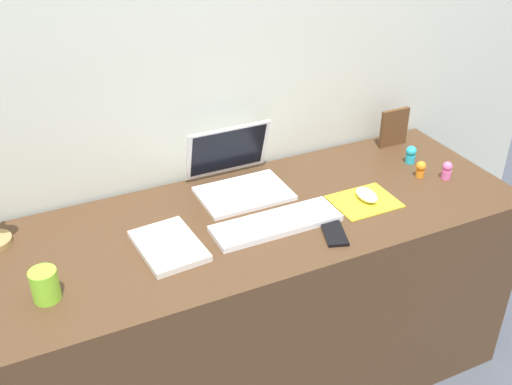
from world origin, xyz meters
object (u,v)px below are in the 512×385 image
(laptop, at_px, (237,174))
(mouse, at_px, (367,195))
(notebook_pad, at_px, (169,246))
(coffee_mug, at_px, (45,285))
(toy_figurine_orange, at_px, (421,169))
(toy_figurine_cyan, at_px, (411,154))
(picture_frame, at_px, (394,127))
(toy_figurine_pink, at_px, (447,170))
(cell_phone, at_px, (334,233))
(keyboard, at_px, (276,223))

(laptop, bearing_deg, mouse, -36.72)
(notebook_pad, relative_size, coffee_mug, 2.67)
(toy_figurine_orange, distance_m, toy_figurine_cyan, 0.11)
(toy_figurine_orange, bearing_deg, picture_frame, 75.58)
(toy_figurine_pink, bearing_deg, notebook_pad, 178.90)
(cell_phone, bearing_deg, toy_figurine_cyan, 47.58)
(cell_phone, bearing_deg, toy_figurine_pink, 31.84)
(picture_frame, relative_size, toy_figurine_cyan, 2.23)
(laptop, bearing_deg, keyboard, -87.04)
(toy_figurine_cyan, bearing_deg, mouse, -152.71)
(mouse, distance_m, notebook_pad, 0.68)
(keyboard, bearing_deg, picture_frame, 24.85)
(toy_figurine_pink, height_order, toy_figurine_cyan, toy_figurine_cyan)
(keyboard, bearing_deg, laptop, 92.96)
(toy_figurine_cyan, bearing_deg, notebook_pad, -172.38)
(mouse, xyz_separation_m, toy_figurine_cyan, (0.30, 0.15, 0.01))
(keyboard, bearing_deg, cell_phone, -40.57)
(mouse, xyz_separation_m, toy_figurine_orange, (0.26, 0.05, 0.01))
(picture_frame, height_order, toy_figurine_cyan, picture_frame)
(cell_phone, bearing_deg, keyboard, 157.93)
(coffee_mug, bearing_deg, picture_frame, 14.50)
(toy_figurine_orange, bearing_deg, toy_figurine_cyan, 70.66)
(mouse, distance_m, cell_phone, 0.24)
(notebook_pad, bearing_deg, coffee_mug, -172.81)
(keyboard, relative_size, toy_figurine_orange, 6.75)
(picture_frame, distance_m, toy_figurine_cyan, 0.16)
(laptop, relative_size, notebook_pad, 1.25)
(toy_figurine_pink, height_order, toy_figurine_orange, toy_figurine_pink)
(picture_frame, distance_m, toy_figurine_orange, 0.26)
(coffee_mug, relative_size, toy_figurine_orange, 1.48)
(cell_phone, height_order, coffee_mug, coffee_mug)
(keyboard, height_order, toy_figurine_orange, toy_figurine_orange)
(notebook_pad, height_order, toy_figurine_pink, toy_figurine_pink)
(cell_phone, height_order, picture_frame, picture_frame)
(cell_phone, distance_m, toy_figurine_cyan, 0.58)
(laptop, height_order, keyboard, laptop)
(cell_phone, xyz_separation_m, toy_figurine_orange, (0.47, 0.18, 0.03))
(picture_frame, relative_size, toy_figurine_orange, 2.47)
(laptop, height_order, coffee_mug, laptop)
(coffee_mug, distance_m, toy_figurine_pink, 1.38)
(coffee_mug, bearing_deg, toy_figurine_pink, 2.25)
(mouse, bearing_deg, picture_frame, 42.72)
(laptop, distance_m, toy_figurine_pink, 0.74)
(notebook_pad, height_order, toy_figurine_cyan, toy_figurine_cyan)
(keyboard, relative_size, toy_figurine_pink, 6.28)
(laptop, xyz_separation_m, picture_frame, (0.68, 0.04, 0.02))
(laptop, distance_m, toy_figurine_cyan, 0.66)
(picture_frame, xyz_separation_m, toy_figurine_pink, (0.01, -0.30, -0.04))
(picture_frame, bearing_deg, toy_figurine_orange, -104.42)
(keyboard, distance_m, cell_phone, 0.18)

